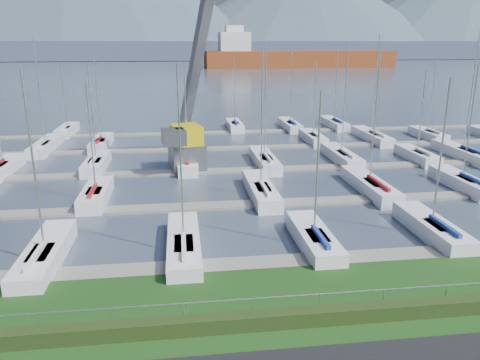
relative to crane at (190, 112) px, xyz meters
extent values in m
cube|color=#3D4959|center=(2.81, 231.91, -5.73)|extent=(800.00, 540.00, 0.20)
cube|color=#243513|center=(2.81, -28.49, -4.98)|extent=(80.00, 0.70, 0.70)
cylinder|color=gray|center=(2.81, -28.09, -4.13)|extent=(80.00, 0.04, 0.04)
cube|color=#434E63|center=(2.81, 301.91, 0.67)|extent=(900.00, 80.00, 12.00)
cone|color=#445464|center=(112.81, 381.91, 37.17)|extent=(300.00, 300.00, 85.00)
cube|color=slate|center=(2.81, -22.09, -5.55)|extent=(90.00, 1.60, 0.25)
cube|color=gray|center=(2.81, -12.09, -5.55)|extent=(90.00, 1.60, 0.25)
cube|color=gray|center=(2.81, -2.09, -5.55)|extent=(90.00, 1.60, 0.25)
cube|color=slate|center=(2.81, 7.91, -5.55)|extent=(90.00, 1.60, 0.25)
cube|color=slate|center=(2.81, 17.91, -5.55)|extent=(90.00, 1.60, 0.25)
cube|color=slate|center=(-0.46, -1.23, -4.13)|extent=(3.77, 3.77, 2.60)
cube|color=#DAC10C|center=(-0.46, -1.23, -2.03)|extent=(3.22, 3.85, 1.80)
cube|color=#525359|center=(1.34, 3.27, 6.97)|extent=(5.02, 10.81, 19.89)
cube|color=#525459|center=(-1.66, -3.23, -1.83)|extent=(2.39, 2.55, 1.40)
cube|color=brown|center=(57.80, 183.10, -2.83)|extent=(91.82, 19.87, 10.00)
cube|color=silver|center=(25.80, 182.44, 4.67)|extent=(14.28, 14.28, 12.00)
cube|color=silver|center=(25.80, 182.44, 11.67)|extent=(8.16, 8.16, 4.00)
camera|label=1|loc=(-1.06, -45.85, 6.59)|focal=35.00mm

